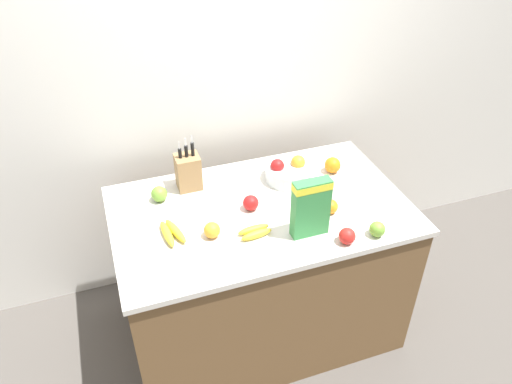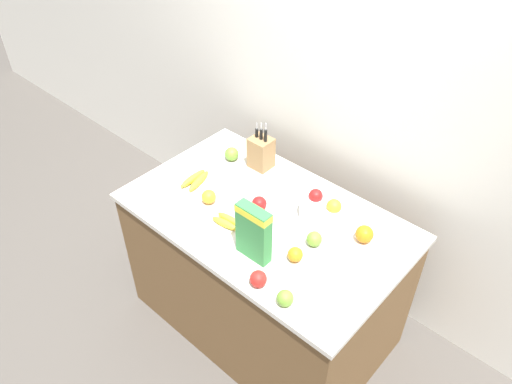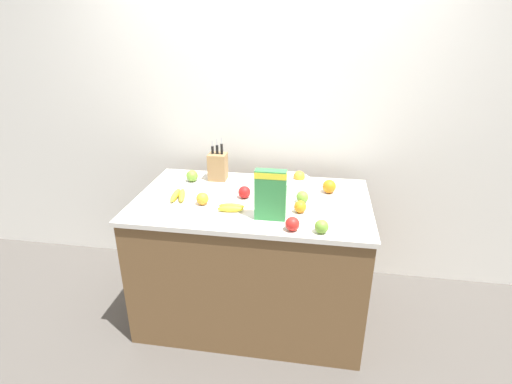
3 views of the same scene
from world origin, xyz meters
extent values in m
plane|color=#514C47|center=(0.00, 0.00, 0.00)|extent=(14.00, 14.00, 0.00)
cube|color=silver|center=(0.00, 0.67, 1.30)|extent=(9.00, 0.06, 2.60)
cube|color=brown|center=(0.00, 0.00, 0.43)|extent=(1.46, 0.87, 0.87)
cube|color=beige|center=(0.00, 0.00, 0.88)|extent=(1.49, 0.90, 0.03)
cube|color=#937047|center=(-0.30, 0.30, 0.99)|extent=(0.12, 0.11, 0.19)
cylinder|color=black|center=(-0.33, 0.30, 1.11)|extent=(0.02, 0.02, 0.05)
cube|color=silver|center=(-0.33, 0.30, 1.16)|extent=(0.01, 0.00, 0.04)
cylinder|color=black|center=(-0.30, 0.30, 1.12)|extent=(0.02, 0.02, 0.06)
cube|color=silver|center=(-0.30, 0.30, 1.17)|extent=(0.01, 0.00, 0.04)
cylinder|color=black|center=(-0.27, 0.30, 1.12)|extent=(0.02, 0.02, 0.07)
cube|color=silver|center=(-0.27, 0.30, 1.18)|extent=(0.01, 0.00, 0.04)
cube|color=#338442|center=(0.15, -0.26, 1.04)|extent=(0.18, 0.06, 0.30)
cube|color=yellow|center=(0.15, -0.26, 1.17)|extent=(0.18, 0.06, 0.04)
cylinder|color=silver|center=(0.23, 0.20, 0.94)|extent=(0.26, 0.26, 0.08)
sphere|color=orange|center=(0.28, 0.20, 0.99)|extent=(0.08, 0.08, 0.08)
sphere|color=red|center=(0.17, 0.21, 0.99)|extent=(0.07, 0.07, 0.07)
ellipsoid|color=yellow|center=(-0.49, -0.06, 0.92)|extent=(0.06, 0.20, 0.04)
ellipsoid|color=yellow|center=(-0.45, -0.06, 0.92)|extent=(0.09, 0.20, 0.04)
ellipsoid|color=yellow|center=(-0.10, -0.17, 0.91)|extent=(0.16, 0.05, 0.04)
ellipsoid|color=yellow|center=(-0.10, -0.20, 0.91)|extent=(0.16, 0.06, 0.04)
sphere|color=red|center=(-0.05, 0.01, 0.94)|extent=(0.08, 0.08, 0.08)
sphere|color=#6B9E33|center=(0.44, -0.38, 0.93)|extent=(0.08, 0.08, 0.08)
sphere|color=#6B9E33|center=(-0.47, 0.23, 0.94)|extent=(0.08, 0.08, 0.08)
sphere|color=red|center=(0.29, -0.37, 0.94)|extent=(0.08, 0.08, 0.08)
sphere|color=#6B9E33|center=(0.32, -0.01, 0.93)|extent=(0.08, 0.08, 0.08)
sphere|color=orange|center=(0.49, 0.18, 0.94)|extent=(0.09, 0.09, 0.09)
sphere|color=orange|center=(0.31, -0.15, 0.93)|extent=(0.07, 0.07, 0.07)
sphere|color=orange|center=(-0.29, -0.13, 0.93)|extent=(0.08, 0.08, 0.08)
camera|label=1|loc=(-0.68, -1.87, 2.44)|focal=35.00mm
camera|label=2|loc=(1.26, -1.47, 2.66)|focal=35.00mm
camera|label=3|loc=(0.40, -2.29, 1.95)|focal=28.00mm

